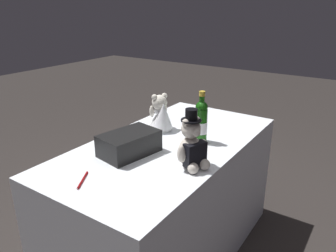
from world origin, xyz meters
TOP-DOWN VIEW (x-y plane):
  - ground_plane at (0.00, 0.00)m, footprint 12.00×12.00m
  - reception_table at (0.00, 0.00)m, footprint 1.43×0.74m
  - teddy_bear_groom at (0.17, 0.25)m, footprint 0.16×0.15m
  - teddy_bear_bride at (-0.14, -0.15)m, footprint 0.19×0.21m
  - champagne_bottle at (-0.12, 0.14)m, footprint 0.07×0.07m
  - signing_pen at (0.56, -0.07)m, footprint 0.13×0.08m
  - gift_case_black at (0.22, -0.09)m, footprint 0.32×0.23m

SIDE VIEW (x-z plane):
  - ground_plane at x=0.00m, z-range 0.00..0.00m
  - reception_table at x=0.00m, z-range 0.00..0.74m
  - signing_pen at x=0.56m, z-range 0.74..0.75m
  - gift_case_black at x=0.22m, z-range 0.74..0.86m
  - teddy_bear_bride at x=-0.14m, z-range 0.73..0.95m
  - teddy_bear_groom at x=0.17m, z-range 0.71..0.99m
  - champagne_bottle at x=-0.12m, z-range 0.72..1.01m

